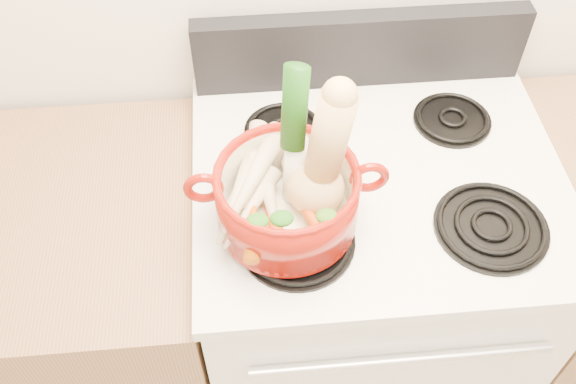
{
  "coord_description": "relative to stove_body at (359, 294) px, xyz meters",
  "views": [
    {
      "loc": [
        -0.27,
        0.54,
        1.96
      ],
      "look_at": [
        -0.21,
        1.26,
        1.08
      ],
      "focal_mm": 40.0,
      "sensor_mm": 36.0,
      "label": 1
    }
  ],
  "objects": [
    {
      "name": "parsnip_3",
      "position": [
        -0.3,
        -0.12,
        0.58
      ],
      "size": [
        0.11,
        0.18,
        0.06
      ],
      "primitive_type": "cone",
      "rotation": [
        1.66,
        0.0,
        -0.4
      ],
      "color": "beige",
      "rests_on": "dutch_oven"
    },
    {
      "name": "squash",
      "position": [
        -0.15,
        -0.11,
        0.67
      ],
      "size": [
        0.18,
        0.16,
        0.29
      ],
      "primitive_type": null,
      "rotation": [
        0.0,
        0.12,
        -0.37
      ],
      "color": "tan",
      "rests_on": "dutch_oven"
    },
    {
      "name": "parsnip_1",
      "position": [
        -0.28,
        -0.12,
        0.56
      ],
      "size": [
        0.14,
        0.18,
        0.05
      ],
      "primitive_type": "cone",
      "rotation": [
        1.66,
        0.0,
        -0.59
      ],
      "color": "beige",
      "rests_on": "dutch_oven"
    },
    {
      "name": "oven_handle",
      "position": [
        0.0,
        -0.34,
        0.32
      ],
      "size": [
        0.6,
        0.02,
        0.02
      ],
      "primitive_type": "cylinder",
      "rotation": [
        0.0,
        1.57,
        0.0
      ],
      "color": "silver",
      "rests_on": "stove_body"
    },
    {
      "name": "burner_front_left",
      "position": [
        -0.19,
        -0.16,
        0.5
      ],
      "size": [
        0.22,
        0.22,
        0.02
      ],
      "primitive_type": "cylinder",
      "color": "black",
      "rests_on": "cooktop"
    },
    {
      "name": "parsnip_5",
      "position": [
        -0.27,
        -0.08,
        0.59
      ],
      "size": [
        0.16,
        0.24,
        0.07
      ],
      "primitive_type": "cone",
      "rotation": [
        1.66,
        0.0,
        -0.5
      ],
      "color": "#EDE6C1",
      "rests_on": "dutch_oven"
    },
    {
      "name": "burner_front_right",
      "position": [
        0.19,
        -0.16,
        0.5
      ],
      "size": [
        0.22,
        0.22,
        0.02
      ],
      "primitive_type": "cylinder",
      "color": "black",
      "rests_on": "cooktop"
    },
    {
      "name": "pot_handle_right",
      "position": [
        -0.05,
        -0.12,
        0.62
      ],
      "size": [
        0.07,
        0.02,
        0.07
      ],
      "primitive_type": "torus",
      "rotation": [
        1.57,
        0.0,
        -0.01
      ],
      "color": "maroon",
      "rests_on": "dutch_oven"
    },
    {
      "name": "carrot_0",
      "position": [
        -0.24,
        -0.13,
        0.55
      ],
      "size": [
        0.06,
        0.16,
        0.05
      ],
      "primitive_type": "cone",
      "rotation": [
        1.66,
        0.0,
        0.18
      ],
      "color": "red",
      "rests_on": "dutch_oven"
    },
    {
      "name": "ginger",
      "position": [
        -0.17,
        -0.02,
        0.56
      ],
      "size": [
        0.09,
        0.06,
        0.05
      ],
      "primitive_type": "ellipsoid",
      "rotation": [
        0.0,
        0.0,
        -0.0
      ],
      "color": "tan",
      "rests_on": "dutch_oven"
    },
    {
      "name": "burner_back_right",
      "position": [
        0.19,
        0.14,
        0.5
      ],
      "size": [
        0.17,
        0.17,
        0.02
      ],
      "primitive_type": "cylinder",
      "color": "black",
      "rests_on": "cooktop"
    },
    {
      "name": "parsnip_0",
      "position": [
        -0.28,
        -0.1,
        0.56
      ],
      "size": [
        0.06,
        0.21,
        0.06
      ],
      "primitive_type": "cone",
      "rotation": [
        1.66,
        0.0,
        -0.09
      ],
      "color": "beige",
      "rests_on": "dutch_oven"
    },
    {
      "name": "parsnip_2",
      "position": [
        -0.24,
        -0.09,
        0.57
      ],
      "size": [
        0.07,
        0.21,
        0.06
      ],
      "primitive_type": "cone",
      "rotation": [
        1.66,
        0.0,
        0.11
      ],
      "color": "beige",
      "rests_on": "dutch_oven"
    },
    {
      "name": "cooktop",
      "position": [
        0.0,
        0.0,
        0.47
      ],
      "size": [
        0.78,
        0.67,
        0.03
      ],
      "primitive_type": "cube",
      "color": "silver",
      "rests_on": "stove_body"
    },
    {
      "name": "carrot_1",
      "position": [
        -0.27,
        -0.17,
        0.56
      ],
      "size": [
        0.04,
        0.15,
        0.04
      ],
      "primitive_type": "cone",
      "rotation": [
        1.66,
        0.0,
        -0.09
      ],
      "color": "#C9610A",
      "rests_on": "dutch_oven"
    },
    {
      "name": "dutch_oven",
      "position": [
        -0.21,
        -0.12,
        0.57
      ],
      "size": [
        0.27,
        0.27,
        0.13
      ],
      "primitive_type": "cylinder",
      "rotation": [
        0.0,
        0.0,
        -0.01
      ],
      "color": "maroon",
      "rests_on": "burner_front_left"
    },
    {
      "name": "carrot_2",
      "position": [
        -0.17,
        -0.14,
        0.57
      ],
      "size": [
        0.08,
        0.16,
        0.04
      ],
      "primitive_type": "cone",
      "rotation": [
        1.66,
        0.0,
        0.36
      ],
      "color": "#D0530A",
      "rests_on": "dutch_oven"
    },
    {
      "name": "pot_handle_left",
      "position": [
        -0.36,
        -0.11,
        0.62
      ],
      "size": [
        0.07,
        0.02,
        0.07
      ],
      "primitive_type": "torus",
      "rotation": [
        1.57,
        0.0,
        -0.01
      ],
      "color": "maroon",
      "rests_on": "dutch_oven"
    },
    {
      "name": "control_backsplash",
      "position": [
        0.0,
        0.3,
        0.58
      ],
      "size": [
        0.76,
        0.05,
        0.18
      ],
      "primitive_type": "cube",
      "color": "black",
      "rests_on": "cooktop"
    },
    {
      "name": "parsnip_4",
      "position": [
        -0.27,
        -0.04,
        0.58
      ],
      "size": [
        0.08,
        0.2,
        0.06
      ],
      "primitive_type": "cone",
      "rotation": [
        1.66,
        0.0,
        -0.2
      ],
      "color": "beige",
      "rests_on": "dutch_oven"
    },
    {
      "name": "stove_body",
      "position": [
        0.0,
        0.0,
        0.0
      ],
      "size": [
        0.76,
        0.65,
        0.92
      ],
      "primitive_type": "cube",
      "color": "white",
      "rests_on": "floor"
    },
    {
      "name": "leek",
      "position": [
        -0.19,
        -0.07,
        0.69
      ],
      "size": [
        0.08,
        0.11,
        0.31
      ],
      "primitive_type": "cylinder",
      "rotation": [
        -0.17,
        0.0,
        -0.37
      ],
      "color": "white",
      "rests_on": "dutch_oven"
    },
    {
      "name": "burner_back_left",
      "position": [
        -0.19,
        0.14,
        0.5
      ],
      "size": [
        0.17,
        0.17,
        0.02
      ],
      "primitive_type": "cylinder",
      "color": "black",
      "rests_on": "cooktop"
    }
  ]
}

